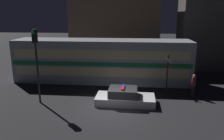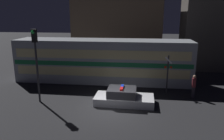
# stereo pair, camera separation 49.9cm
# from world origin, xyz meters

# --- Properties ---
(ground_plane) EXTENTS (120.00, 120.00, 0.00)m
(ground_plane) POSITION_xyz_m (0.00, 0.00, 0.00)
(ground_plane) COLOR black
(train) EXTENTS (16.29, 3.07, 3.97)m
(train) POSITION_xyz_m (-1.55, 6.67, 1.98)
(train) COLOR #999EA5
(train) RESTS_ON ground_plane
(police_car) EXTENTS (4.24, 1.95, 1.27)m
(police_car) POSITION_xyz_m (0.82, 1.39, 0.46)
(police_car) COLOR silver
(police_car) RESTS_ON ground_plane
(pedestrian) EXTENTS (0.30, 0.30, 1.80)m
(pedestrian) POSITION_xyz_m (6.06, 3.20, 0.92)
(pedestrian) COLOR #2D2833
(pedestrian) RESTS_ON ground_plane
(crossing_signal_near) EXTENTS (0.64, 0.28, 3.08)m
(crossing_signal_near) POSITION_xyz_m (4.18, 4.12, 1.75)
(crossing_signal_near) COLOR #2D2D33
(crossing_signal_near) RESTS_ON ground_plane
(traffic_light_corner) EXTENTS (0.30, 0.46, 5.28)m
(traffic_light_corner) POSITION_xyz_m (-5.32, 0.96, 3.57)
(traffic_light_corner) COLOR #2D2D33
(traffic_light_corner) RESTS_ON ground_plane
(building_left) EXTENTS (11.18, 5.74, 9.72)m
(building_left) POSITION_xyz_m (-1.06, 16.06, 4.86)
(building_left) COLOR brown
(building_left) RESTS_ON ground_plane
(building_center) EXTENTS (6.28, 4.11, 8.28)m
(building_center) POSITION_xyz_m (9.93, 13.29, 4.14)
(building_center) COLOR #47423D
(building_center) RESTS_ON ground_plane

